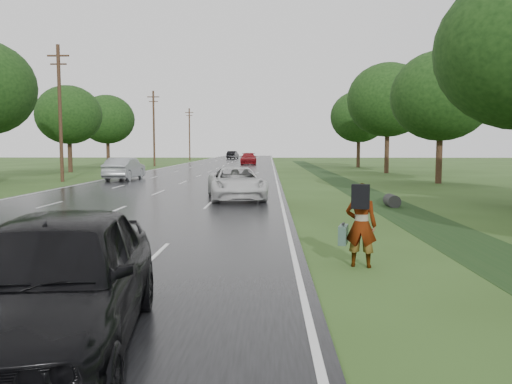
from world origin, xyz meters
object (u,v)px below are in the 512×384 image
object	(u,v)px
silver_sedan	(125,169)
dark_sedan	(54,280)
pedestrian	(360,224)
white_pickup	(236,183)

from	to	relation	value
silver_sedan	dark_sedan	bearing A→B (deg)	106.73
pedestrian	dark_sedan	size ratio (longest dim) A/B	0.35
pedestrian	dark_sedan	xyz separation A→B (m)	(-4.62, -4.66, -0.00)
pedestrian	silver_sedan	world-z (taller)	pedestrian
silver_sedan	white_pickup	bearing A→B (deg)	126.34
dark_sedan	silver_sedan	size ratio (longest dim) A/B	1.01
white_pickup	silver_sedan	size ratio (longest dim) A/B	1.07
silver_sedan	pedestrian	bearing A→B (deg)	117.36
dark_sedan	silver_sedan	xyz separation A→B (m)	(-8.52, 32.35, -0.03)
pedestrian	silver_sedan	distance (m)	30.64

